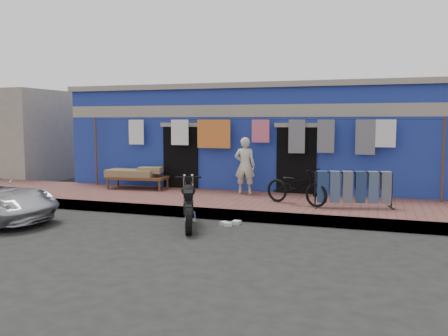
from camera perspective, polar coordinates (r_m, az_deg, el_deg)
ground at (r=9.58m, az=-3.82°, el=-8.00°), size 80.00×80.00×0.00m
sidewalk at (r=12.32m, az=1.47°, el=-4.31°), size 28.00×3.00×0.25m
curb at (r=10.97m, az=-0.75°, el=-5.56°), size 28.00×0.10×0.25m
building at (r=16.00m, az=5.65°, el=3.59°), size 12.20×5.20×3.36m
neighbor_left at (r=21.33m, az=-24.60°, el=3.66°), size 6.00×5.00×3.40m
clothesline at (r=13.28m, az=4.14°, el=3.67°), size 10.06×0.06×2.10m
seated_person at (r=13.07m, az=2.53°, el=0.29°), size 0.59×0.42×1.57m
bicycle at (r=11.55m, az=8.71°, el=-1.70°), size 1.78×1.20×1.09m
motorcycle at (r=10.10m, az=-4.31°, el=-4.26°), size 1.71×2.01×1.04m
charpoy at (r=14.34m, az=-10.33°, el=-1.23°), size 1.98×1.19×0.62m
jeans_rack at (r=11.40m, az=15.30°, el=-2.44°), size 2.01×1.24×0.88m
litter_a at (r=10.30m, az=0.43°, el=-6.80°), size 0.21×0.20×0.07m
litter_b at (r=10.39m, az=-0.00°, el=-6.67°), size 0.18×0.20×0.08m
litter_c at (r=10.47m, az=1.49°, el=-6.58°), size 0.19×0.22×0.08m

